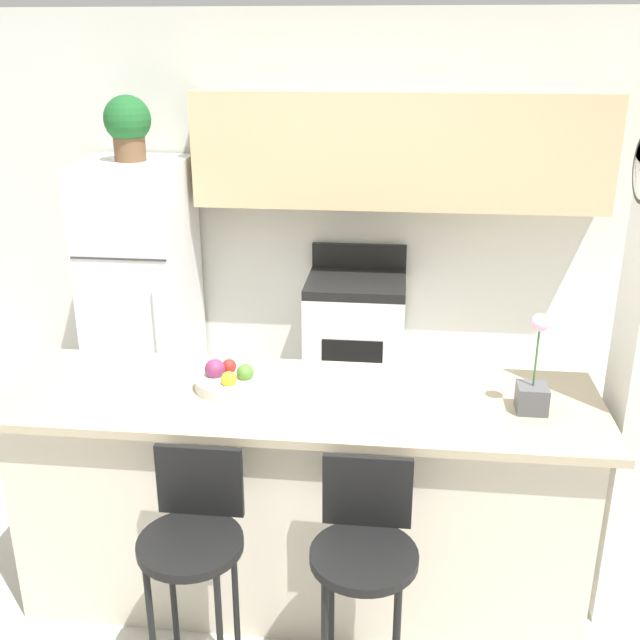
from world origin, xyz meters
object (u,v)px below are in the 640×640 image
at_px(stove_range, 355,343).
at_px(potted_plant_on_fridge, 128,125).
at_px(bar_stool_left, 194,543).
at_px(orchid_vase, 533,384).
at_px(fruit_bowl, 229,380).
at_px(refrigerator, 142,287).
at_px(trash_bin, 217,395).
at_px(bar_stool_right, 364,555).

relative_size(stove_range, potted_plant_on_fridge, 2.70).
bearing_deg(bar_stool_left, orchid_vase, 24.23).
xyz_separation_m(potted_plant_on_fridge, fruit_bowl, (0.99, -1.75, -0.85)).
distance_m(refrigerator, fruit_bowl, 2.02).
relative_size(potted_plant_on_fridge, orchid_vase, 0.97).
distance_m(refrigerator, trash_bin, 0.87).
distance_m(bar_stool_right, potted_plant_on_fridge, 3.10).
height_order(stove_range, bar_stool_right, stove_range).
distance_m(orchid_vase, fruit_bowl, 1.23).
bearing_deg(bar_stool_right, trash_bin, 116.80).
bearing_deg(stove_range, trash_bin, -159.23).
height_order(refrigerator, potted_plant_on_fridge, potted_plant_on_fridge).
relative_size(potted_plant_on_fridge, trash_bin, 1.04).
bearing_deg(potted_plant_on_fridge, refrigerator, -66.09).
height_order(stove_range, potted_plant_on_fridge, potted_plant_on_fridge).
bearing_deg(potted_plant_on_fridge, bar_stool_right, -55.96).
bearing_deg(orchid_vase, refrigerator, 140.71).
bearing_deg(orchid_vase, bar_stool_left, -155.77).
bearing_deg(refrigerator, bar_stool_left, -67.33).
bearing_deg(stove_range, refrigerator, -176.97).
distance_m(stove_range, trash_bin, 0.97).
bearing_deg(orchid_vase, bar_stool_right, -138.19).
height_order(bar_stool_right, fruit_bowl, fruit_bowl).
xyz_separation_m(orchid_vase, trash_bin, (-1.69, 1.56, -0.91)).
distance_m(refrigerator, orchid_vase, 2.88).
height_order(potted_plant_on_fridge, trash_bin, potted_plant_on_fridge).
bearing_deg(fruit_bowl, bar_stool_left, -90.28).
relative_size(fruit_bowl, trash_bin, 0.77).
height_order(stove_range, bar_stool_left, stove_range).
height_order(potted_plant_on_fridge, orchid_vase, potted_plant_on_fridge).
height_order(stove_range, fruit_bowl, fruit_bowl).
relative_size(bar_stool_right, trash_bin, 2.61).
bearing_deg(stove_range, orchid_vase, -66.79).
xyz_separation_m(refrigerator, trash_bin, (0.53, -0.26, -0.64)).
relative_size(bar_stool_left, orchid_vase, 2.43).
bearing_deg(refrigerator, fruit_bowl, -60.36).
distance_m(potted_plant_on_fridge, trash_bin, 1.78).
bearing_deg(bar_stool_left, stove_range, 80.27).
xyz_separation_m(bar_stool_left, fruit_bowl, (0.00, 0.63, 0.35)).
relative_size(bar_stool_left, fruit_bowl, 3.38).
xyz_separation_m(stove_range, fruit_bowl, (-0.42, -1.82, 0.56)).
bearing_deg(trash_bin, stove_range, 20.77).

